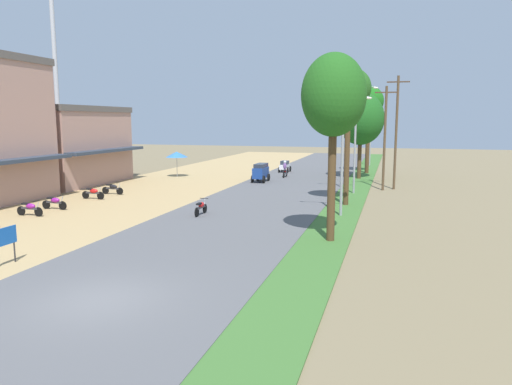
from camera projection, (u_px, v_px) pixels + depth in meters
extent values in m
plane|color=#7A6B4C|center=(100.00, 302.00, 15.05)|extent=(180.00, 180.00, 0.00)
cube|color=#565659|center=(100.00, 301.00, 15.05)|extent=(9.00, 140.00, 0.08)
cube|color=#3D6B2D|center=(276.00, 323.00, 13.49)|extent=(2.40, 140.00, 0.06)
cube|color=#2D3847|center=(9.00, 161.00, 30.58)|extent=(1.20, 10.86, 0.25)
cube|color=tan|center=(61.00, 148.00, 42.77)|extent=(8.45, 10.12, 6.40)
cube|color=#2D3847|center=(108.00, 151.00, 41.47)|extent=(1.20, 10.12, 0.25)
cube|color=#59514C|center=(58.00, 109.00, 42.26)|extent=(8.65, 10.32, 0.50)
cylinder|color=#B2B2B7|center=(53.00, 33.00, 47.68)|extent=(0.44, 0.44, 28.63)
cylinder|color=black|center=(38.00, 212.00, 28.15)|extent=(0.56, 0.06, 0.56)
cylinder|color=black|center=(21.00, 211.00, 28.49)|extent=(0.56, 0.06, 0.56)
cube|color=#333338|center=(30.00, 208.00, 28.29)|extent=(1.12, 0.12, 0.12)
ellipsoid|color=#8C1E8C|center=(31.00, 206.00, 28.25)|extent=(0.64, 0.28, 0.32)
cube|color=black|center=(25.00, 204.00, 28.33)|extent=(0.44, 0.20, 0.10)
cylinder|color=#A5A8AD|center=(37.00, 207.00, 28.12)|extent=(0.26, 0.05, 0.68)
cylinder|color=black|center=(36.00, 201.00, 28.09)|extent=(0.04, 0.54, 0.04)
cylinder|color=black|center=(63.00, 206.00, 30.24)|extent=(0.56, 0.06, 0.56)
cylinder|color=black|center=(46.00, 205.00, 30.58)|extent=(0.56, 0.06, 0.56)
cube|color=#333338|center=(54.00, 202.00, 30.38)|extent=(1.12, 0.12, 0.12)
ellipsoid|color=#8C1E8C|center=(55.00, 200.00, 30.34)|extent=(0.64, 0.28, 0.32)
cube|color=black|center=(50.00, 198.00, 30.42)|extent=(0.44, 0.20, 0.10)
cylinder|color=#A5A8AD|center=(62.00, 201.00, 30.21)|extent=(0.26, 0.05, 0.68)
cylinder|color=black|center=(60.00, 195.00, 30.17)|extent=(0.04, 0.54, 0.04)
cylinder|color=black|center=(101.00, 196.00, 34.20)|extent=(0.56, 0.06, 0.56)
cylinder|color=black|center=(86.00, 195.00, 34.54)|extent=(0.56, 0.06, 0.56)
cube|color=#333338|center=(93.00, 193.00, 34.34)|extent=(1.12, 0.12, 0.12)
ellipsoid|color=red|center=(94.00, 191.00, 34.30)|extent=(0.64, 0.28, 0.32)
cube|color=black|center=(89.00, 189.00, 34.38)|extent=(0.44, 0.20, 0.10)
cylinder|color=#A5A8AD|center=(100.00, 192.00, 34.18)|extent=(0.26, 0.05, 0.68)
cylinder|color=black|center=(99.00, 187.00, 34.14)|extent=(0.04, 0.54, 0.04)
cylinder|color=black|center=(120.00, 191.00, 36.42)|extent=(0.56, 0.06, 0.56)
cylinder|color=black|center=(105.00, 190.00, 36.76)|extent=(0.56, 0.06, 0.56)
cube|color=#333338|center=(112.00, 188.00, 36.56)|extent=(1.12, 0.12, 0.12)
ellipsoid|color=black|center=(113.00, 187.00, 36.52)|extent=(0.64, 0.28, 0.32)
cube|color=black|center=(109.00, 185.00, 36.60)|extent=(0.44, 0.20, 0.10)
cylinder|color=#A5A8AD|center=(119.00, 188.00, 36.39)|extent=(0.26, 0.05, 0.68)
cylinder|color=black|center=(118.00, 183.00, 36.36)|extent=(0.04, 0.54, 0.04)
cylinder|color=#262628|center=(15.00, 252.00, 19.11)|extent=(0.06, 0.06, 0.80)
cube|color=#1959B2|center=(3.00, 237.00, 18.53)|extent=(0.04, 1.30, 0.70)
cylinder|color=#99999E|center=(177.00, 166.00, 47.87)|extent=(0.05, 0.05, 2.10)
cone|color=#3372BF|center=(177.00, 154.00, 47.69)|extent=(2.20, 2.20, 0.55)
cylinder|color=#4C351E|center=(332.00, 180.00, 22.19)|extent=(0.38, 0.38, 5.72)
ellipsoid|color=#20581A|center=(334.00, 95.00, 21.61)|extent=(2.96, 2.96, 3.78)
cylinder|color=#4C351E|center=(347.00, 153.00, 31.68)|extent=(0.36, 0.36, 6.96)
ellipsoid|color=#22541A|center=(349.00, 88.00, 31.05)|extent=(2.88, 2.88, 2.69)
cylinder|color=#4C351E|center=(359.00, 156.00, 46.36)|extent=(0.39, 0.39, 4.40)
ellipsoid|color=#1A541A|center=(361.00, 119.00, 45.82)|extent=(4.47, 4.47, 5.05)
cylinder|color=#4C351E|center=(368.00, 141.00, 50.98)|extent=(0.42, 0.42, 6.77)
ellipsoid|color=#1A6118|center=(369.00, 101.00, 50.35)|extent=(3.06, 3.06, 3.14)
cylinder|color=gray|center=(342.00, 156.00, 28.00)|extent=(0.16, 0.16, 7.08)
cylinder|color=gray|center=(332.00, 97.00, 27.69)|extent=(1.40, 0.08, 0.08)
ellipsoid|color=silver|center=(320.00, 99.00, 27.89)|extent=(0.36, 0.20, 0.14)
cylinder|color=gray|center=(356.00, 97.00, 27.30)|extent=(1.40, 0.08, 0.08)
ellipsoid|color=silver|center=(369.00, 98.00, 27.12)|extent=(0.36, 0.20, 0.14)
cylinder|color=gray|center=(355.00, 140.00, 36.68)|extent=(0.16, 0.16, 8.23)
cylinder|color=gray|center=(347.00, 87.00, 36.28)|extent=(1.40, 0.08, 0.08)
ellipsoid|color=silver|center=(338.00, 89.00, 36.48)|extent=(0.36, 0.20, 0.14)
cylinder|color=gray|center=(366.00, 87.00, 35.90)|extent=(1.40, 0.08, 0.08)
ellipsoid|color=silver|center=(376.00, 88.00, 35.72)|extent=(0.36, 0.20, 0.14)
cylinder|color=gray|center=(370.00, 137.00, 59.62)|extent=(0.16, 0.16, 7.03)
cylinder|color=gray|center=(366.00, 110.00, 59.31)|extent=(1.40, 0.08, 0.08)
ellipsoid|color=silver|center=(360.00, 111.00, 59.51)|extent=(0.36, 0.20, 0.14)
cylinder|color=gray|center=(377.00, 110.00, 58.92)|extent=(1.40, 0.08, 0.08)
ellipsoid|color=silver|center=(383.00, 110.00, 58.74)|extent=(0.36, 0.20, 0.14)
cylinder|color=brown|center=(396.00, 133.00, 39.09)|extent=(0.20, 0.20, 9.24)
cube|color=#473323|center=(398.00, 82.00, 38.48)|extent=(1.80, 0.10, 0.10)
cylinder|color=brown|center=(385.00, 139.00, 38.61)|extent=(0.20, 0.20, 8.38)
cube|color=#473323|center=(387.00, 92.00, 38.06)|extent=(1.80, 0.10, 0.10)
cube|color=navy|center=(261.00, 173.00, 43.82)|extent=(0.95, 2.40, 0.95)
cube|color=#232B38|center=(261.00, 165.00, 43.82)|extent=(0.87, 2.00, 0.35)
cylinder|color=black|center=(258.00, 177.00, 44.87)|extent=(0.12, 0.68, 0.68)
cylinder|color=black|center=(269.00, 177.00, 44.57)|extent=(0.12, 0.68, 0.68)
cylinder|color=black|center=(252.00, 179.00, 43.23)|extent=(0.12, 0.68, 0.68)
cylinder|color=black|center=(264.00, 179.00, 42.93)|extent=(0.12, 0.68, 0.68)
cube|color=silver|center=(285.00, 167.00, 52.22)|extent=(0.84, 1.95, 0.50)
cube|color=#232B38|center=(285.00, 163.00, 52.11)|extent=(0.77, 1.10, 0.40)
cylinder|color=black|center=(282.00, 169.00, 53.06)|extent=(0.10, 0.60, 0.60)
cylinder|color=black|center=(290.00, 169.00, 52.80)|extent=(0.10, 0.60, 0.60)
cylinder|color=black|center=(279.00, 170.00, 51.73)|extent=(0.10, 0.60, 0.60)
cylinder|color=black|center=(288.00, 170.00, 51.47)|extent=(0.10, 0.60, 0.60)
cylinder|color=black|center=(205.00, 208.00, 29.13)|extent=(0.06, 0.56, 0.56)
cylinder|color=black|center=(197.00, 212.00, 27.95)|extent=(0.06, 0.56, 0.56)
cube|color=#333338|center=(201.00, 207.00, 28.51)|extent=(0.12, 1.12, 0.12)
ellipsoid|color=red|center=(201.00, 205.00, 28.57)|extent=(0.28, 0.64, 0.32)
cube|color=black|center=(199.00, 204.00, 28.21)|extent=(0.20, 0.44, 0.10)
cylinder|color=#A5A8AD|center=(204.00, 204.00, 29.03)|extent=(0.05, 0.26, 0.68)
cylinder|color=black|center=(204.00, 198.00, 28.92)|extent=(0.54, 0.04, 0.04)
cylinder|color=black|center=(287.00, 174.00, 48.13)|extent=(0.06, 0.56, 0.56)
cylinder|color=black|center=(284.00, 175.00, 46.96)|extent=(0.06, 0.56, 0.56)
cube|color=#333338|center=(285.00, 173.00, 47.52)|extent=(0.12, 1.12, 0.12)
ellipsoid|color=red|center=(285.00, 171.00, 47.57)|extent=(0.28, 0.64, 0.32)
cube|color=black|center=(285.00, 170.00, 47.21)|extent=(0.20, 0.44, 0.10)
cylinder|color=#A5A8AD|center=(286.00, 171.00, 48.04)|extent=(0.05, 0.26, 0.68)
cylinder|color=black|center=(286.00, 167.00, 47.92)|extent=(0.54, 0.04, 0.04)
ellipsoid|color=#724C8C|center=(285.00, 166.00, 47.23)|extent=(0.36, 0.28, 0.64)
sphere|color=white|center=(285.00, 162.00, 47.21)|extent=(0.28, 0.28, 0.28)
cylinder|color=#2D2D38|center=(284.00, 172.00, 47.46)|extent=(0.12, 0.12, 0.48)
cylinder|color=#2D2D38|center=(286.00, 172.00, 47.38)|extent=(0.12, 0.12, 0.48)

